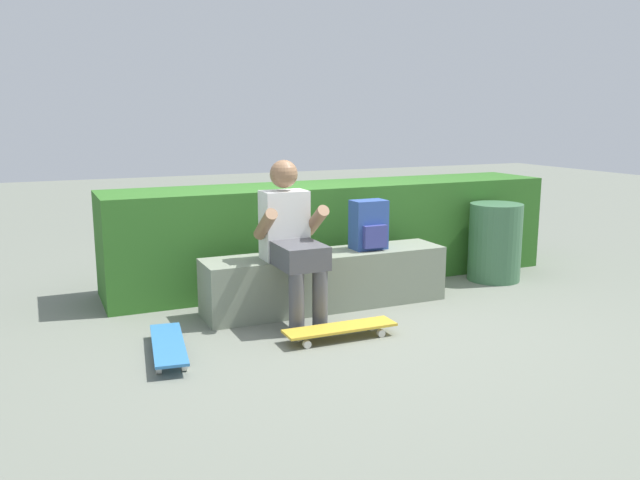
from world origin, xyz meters
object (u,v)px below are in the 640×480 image
skateboard_beside_bench (168,345)px  backpack_on_bench (369,226)px  bench_main (326,280)px  person_skater (291,236)px  trash_bin (495,242)px  skateboard_near_person (340,329)px

skateboard_beside_bench → backpack_on_bench: (1.76, 0.56, 0.57)m
bench_main → skateboard_beside_bench: 1.50m
person_skater → skateboard_beside_bench: size_ratio=1.46×
bench_main → backpack_on_bench: 0.56m
skateboard_beside_bench → backpack_on_bench: bearing=17.7°
person_skater → backpack_on_bench: size_ratio=2.99×
skateboard_beside_bench → trash_bin: trash_bin is taller
person_skater → skateboard_near_person: 0.79m
skateboard_near_person → person_skater: bearing=105.9°
bench_main → person_skater: person_skater is taller
trash_bin → skateboard_beside_bench: bearing=-167.2°
skateboard_near_person → backpack_on_bench: bearing=50.0°
backpack_on_bench → skateboard_near_person: bearing=-130.0°
person_skater → backpack_on_bench: person_skater is taller
skateboard_near_person → backpack_on_bench: backpack_on_bench is taller
person_skater → skateboard_near_person: person_skater is taller
person_skater → skateboard_beside_bench: person_skater is taller
bench_main → backpack_on_bench: backpack_on_bench is taller
skateboard_near_person → trash_bin: trash_bin is taller
skateboard_near_person → skateboard_beside_bench: size_ratio=0.98×
bench_main → skateboard_near_person: (-0.23, -0.73, -0.15)m
bench_main → backpack_on_bench: bearing=-1.4°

